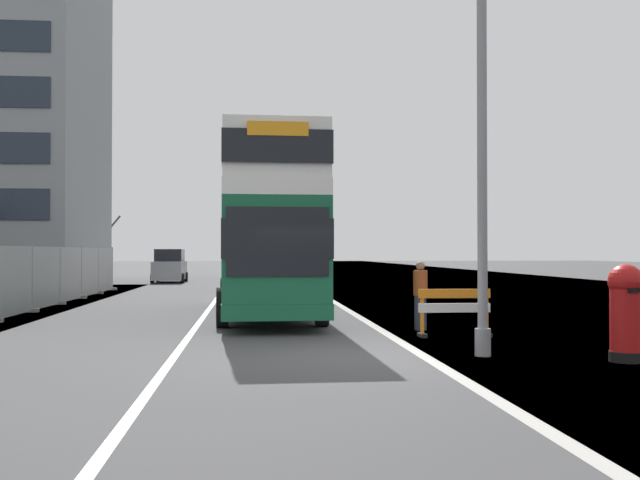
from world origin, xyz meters
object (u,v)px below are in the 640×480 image
object	(u,v)px
car_receding_mid	(170,267)
roadworks_barrier	(454,307)
car_oncoming_near	(263,269)
pedestrian_at_kerb	(420,296)
car_receding_far	(257,263)
double_decker_bus	(266,227)
red_pillar_postbox	(626,308)
lamppost_foreground	(482,135)

from	to	relation	value
car_receding_mid	roadworks_barrier	bearing A→B (deg)	-72.58
car_oncoming_near	pedestrian_at_kerb	distance (m)	20.81
car_oncoming_near	car_receding_mid	xyz separation A→B (m)	(-5.63, 8.38, -0.03)
car_receding_far	double_decker_bus	bearing A→B (deg)	-90.00
roadworks_barrier	car_receding_mid	size ratio (longest dim) A/B	0.39
red_pillar_postbox	double_decker_bus	bearing A→B (deg)	120.99
roadworks_barrier	pedestrian_at_kerb	distance (m)	1.52
car_oncoming_near	pedestrian_at_kerb	world-z (taller)	car_oncoming_near
double_decker_bus	car_receding_mid	distance (m)	25.00
red_pillar_postbox	car_receding_mid	size ratio (longest dim) A/B	0.40
lamppost_foreground	car_receding_mid	distance (m)	34.78
double_decker_bus	roadworks_barrier	distance (m)	7.52
red_pillar_postbox	pedestrian_at_kerb	bearing A→B (deg)	113.53
car_oncoming_near	car_receding_far	bearing A→B (deg)	90.65
car_receding_far	pedestrian_at_kerb	size ratio (longest dim) A/B	2.61
car_receding_mid	double_decker_bus	bearing A→B (deg)	-77.38
car_receding_mid	car_receding_far	distance (m)	9.52
lamppost_foreground	roadworks_barrier	xyz separation A→B (m)	(0.32, 3.06, -3.38)
lamppost_foreground	pedestrian_at_kerb	xyz separation A→B (m)	(-0.11, 4.50, -3.20)
double_decker_bus	red_pillar_postbox	size ratio (longest dim) A/B	6.81
double_decker_bus	car_receding_mid	world-z (taller)	double_decker_bus
roadworks_barrier	car_receding_far	bearing A→B (deg)	96.09
lamppost_foreground	car_receding_mid	world-z (taller)	lamppost_foreground
red_pillar_postbox	roadworks_barrier	distance (m)	4.42
lamppost_foreground	red_pillar_postbox	size ratio (longest dim) A/B	5.07
car_receding_mid	car_receding_far	world-z (taller)	car_receding_far
lamppost_foreground	double_decker_bus	bearing A→B (deg)	112.46
roadworks_barrier	pedestrian_at_kerb	bearing A→B (deg)	106.91
double_decker_bus	pedestrian_at_kerb	xyz separation A→B (m)	(3.63, -4.56, -1.80)
red_pillar_postbox	car_receding_far	bearing A→B (deg)	98.10
lamppost_foreground	car_oncoming_near	world-z (taller)	lamppost_foreground
double_decker_bus	car_receding_mid	size ratio (longest dim) A/B	2.73
double_decker_bus	red_pillar_postbox	world-z (taller)	double_decker_bus
pedestrian_at_kerb	double_decker_bus	bearing A→B (deg)	128.56
double_decker_bus	car_oncoming_near	size ratio (longest dim) A/B	2.75
car_receding_far	lamppost_foreground	bearing A→B (deg)	-84.80
double_decker_bus	roadworks_barrier	size ratio (longest dim) A/B	7.05
red_pillar_postbox	car_oncoming_near	size ratio (longest dim) A/B	0.40
double_decker_bus	pedestrian_at_kerb	bearing A→B (deg)	-51.44
roadworks_barrier	car_oncoming_near	size ratio (longest dim) A/B	0.39
lamppost_foreground	pedestrian_at_kerb	distance (m)	5.52
car_receding_mid	car_oncoming_near	bearing A→B (deg)	-56.08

